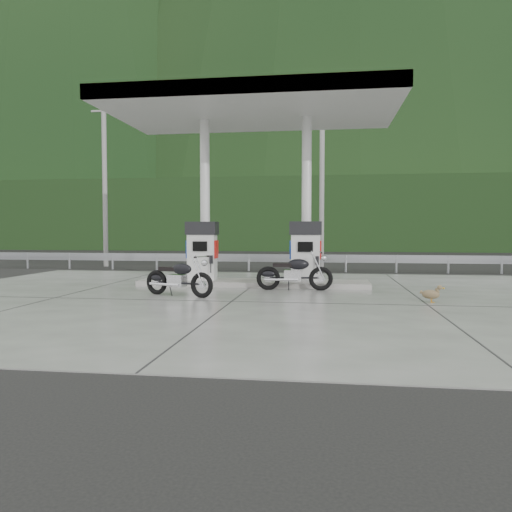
# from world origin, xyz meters

# --- Properties ---
(ground) EXTENTS (160.00, 160.00, 0.00)m
(ground) POSITION_xyz_m (0.00, 0.00, 0.00)
(ground) COLOR black
(ground) RESTS_ON ground
(forecourt_apron) EXTENTS (18.00, 14.00, 0.02)m
(forecourt_apron) POSITION_xyz_m (0.00, 0.00, 0.01)
(forecourt_apron) COLOR slate
(forecourt_apron) RESTS_ON ground
(pump_island) EXTENTS (7.00, 1.40, 0.15)m
(pump_island) POSITION_xyz_m (0.00, 2.50, 0.10)
(pump_island) COLOR gray
(pump_island) RESTS_ON forecourt_apron
(gas_pump_left) EXTENTS (0.95, 0.55, 1.80)m
(gas_pump_left) POSITION_xyz_m (-1.60, 2.50, 1.07)
(gas_pump_left) COLOR silver
(gas_pump_left) RESTS_ON pump_island
(gas_pump_right) EXTENTS (0.95, 0.55, 1.80)m
(gas_pump_right) POSITION_xyz_m (1.60, 2.50, 1.07)
(gas_pump_right) COLOR silver
(gas_pump_right) RESTS_ON pump_island
(canopy_column_left) EXTENTS (0.30, 0.30, 5.00)m
(canopy_column_left) POSITION_xyz_m (-1.60, 2.90, 2.67)
(canopy_column_left) COLOR silver
(canopy_column_left) RESTS_ON pump_island
(canopy_column_right) EXTENTS (0.30, 0.30, 5.00)m
(canopy_column_right) POSITION_xyz_m (1.60, 2.90, 2.67)
(canopy_column_right) COLOR silver
(canopy_column_right) RESTS_ON pump_island
(canopy_roof) EXTENTS (8.50, 5.00, 0.40)m
(canopy_roof) POSITION_xyz_m (0.00, 2.50, 5.37)
(canopy_roof) COLOR silver
(canopy_roof) RESTS_ON canopy_column_left
(guardrail) EXTENTS (26.00, 0.16, 1.42)m
(guardrail) POSITION_xyz_m (0.00, 8.00, 0.71)
(guardrail) COLOR gray
(guardrail) RESTS_ON ground
(road) EXTENTS (60.00, 7.00, 0.01)m
(road) POSITION_xyz_m (0.00, 11.50, 0.00)
(road) COLOR black
(road) RESTS_ON ground
(utility_pole_a) EXTENTS (0.22, 0.22, 8.00)m
(utility_pole_a) POSITION_xyz_m (-8.00, 9.50, 4.00)
(utility_pole_a) COLOR gray
(utility_pole_a) RESTS_ON ground
(utility_pole_b) EXTENTS (0.22, 0.22, 8.00)m
(utility_pole_b) POSITION_xyz_m (2.00, 9.50, 4.00)
(utility_pole_b) COLOR gray
(utility_pole_b) RESTS_ON ground
(tree_band) EXTENTS (80.00, 6.00, 6.00)m
(tree_band) POSITION_xyz_m (0.00, 30.00, 3.00)
(tree_band) COLOR black
(tree_band) RESTS_ON ground
(forested_hills) EXTENTS (100.00, 40.00, 140.00)m
(forested_hills) POSITION_xyz_m (0.00, 60.00, 0.00)
(forested_hills) COLOR black
(forested_hills) RESTS_ON ground
(motorcycle_left) EXTENTS (2.04, 0.75, 0.95)m
(motorcycle_left) POSITION_xyz_m (1.33, 1.46, 0.50)
(motorcycle_left) COLOR black
(motorcycle_left) RESTS_ON forecourt_apron
(motorcycle_right) EXTENTS (2.03, 1.23, 0.92)m
(motorcycle_right) POSITION_xyz_m (-1.54, -0.22, 0.48)
(motorcycle_right) COLOR black
(motorcycle_right) RESTS_ON forecourt_apron
(duck) EXTENTS (0.51, 0.33, 0.36)m
(duck) POSITION_xyz_m (4.65, -0.46, 0.20)
(duck) COLOR brown
(duck) RESTS_ON forecourt_apron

